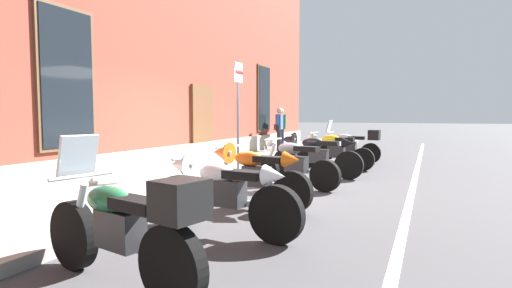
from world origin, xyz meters
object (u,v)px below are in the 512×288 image
Objects in this scene: pedestrian_blue_top at (279,127)px; parking_sign at (238,101)px; motorcycle_orange_sport at (250,172)px; pedestrian_striped_shirt at (281,126)px; motorcycle_silver_touring at (351,145)px; motorcycle_white_sport at (219,190)px; motorcycle_black_sport at (313,153)px; motorcycle_green_touring at (125,227)px; motorcycle_grey_naked at (293,164)px; motorcycle_yellow_naked at (334,151)px.

pedestrian_blue_top is 6.14m from parking_sign.
pedestrian_blue_top is (8.35, 2.53, 0.47)m from motorcycle_orange_sport.
pedestrian_striped_shirt is (9.14, 2.75, 0.47)m from motorcycle_orange_sport.
motorcycle_silver_touring is (6.71, -0.42, -0.01)m from motorcycle_orange_sport.
motorcycle_black_sport is at bearing 1.65° from motorcycle_white_sport.
motorcycle_orange_sport is 2.99m from parking_sign.
motorcycle_grey_naked is (5.06, 0.16, -0.05)m from motorcycle_green_touring.
pedestrian_blue_top reaches higher than motorcycle_silver_touring.
motorcycle_green_touring reaches higher than motorcycle_yellow_naked.
pedestrian_blue_top is (11.62, 2.84, 0.49)m from motorcycle_green_touring.
motorcycle_grey_naked is 3.14m from motorcycle_yellow_naked.
motorcycle_black_sport is 1.39× the size of pedestrian_striped_shirt.
motorcycle_black_sport reaches higher than motorcycle_yellow_naked.
parking_sign is (-4.33, 1.77, 1.23)m from motorcycle_silver_touring.
motorcycle_black_sport is at bearing -55.61° from parking_sign.
parking_sign is (2.38, 1.35, 1.21)m from motorcycle_orange_sport.
pedestrian_striped_shirt is (4.20, 3.02, 0.54)m from motorcycle_yellow_naked.
motorcycle_black_sport reaches higher than motorcycle_white_sport.
motorcycle_green_touring is at bearing -178.15° from motorcycle_grey_naked.
motorcycle_silver_touring is 4.02m from pedestrian_striped_shirt.
motorcycle_orange_sport is 0.95× the size of motorcycle_yellow_naked.
motorcycle_grey_naked is 1.23× the size of pedestrian_blue_top.
motorcycle_orange_sport is 9.56m from pedestrian_striped_shirt.
motorcycle_green_touring reaches higher than motorcycle_white_sport.
motorcycle_black_sport is 3.34m from motorcycle_silver_touring.
motorcycle_green_touring is 0.91× the size of motorcycle_black_sport.
motorcycle_white_sport is 1.55m from motorcycle_orange_sport.
motorcycle_green_touring is 1.26× the size of pedestrian_striped_shirt.
parking_sign is (0.58, 1.50, 1.28)m from motorcycle_grey_naked.
motorcycle_yellow_naked is 1.04× the size of motorcycle_silver_touring.
pedestrian_blue_top reaches higher than pedestrian_striped_shirt.
motorcycle_green_touring is 0.79× the size of parking_sign.
motorcycle_orange_sport is (3.26, 0.31, 0.02)m from motorcycle_green_touring.
pedestrian_striped_shirt is (10.66, 3.01, 0.48)m from motorcycle_white_sport.
motorcycle_white_sport is (1.74, 0.05, 0.01)m from motorcycle_green_touring.
motorcycle_black_sport is at bearing 174.84° from motorcycle_silver_touring.
motorcycle_white_sport reaches higher than motorcycle_grey_naked.
parking_sign is (-6.76, -1.40, 0.74)m from pedestrian_striped_shirt.
motorcycle_orange_sport is at bearing 176.44° from motorcycle_silver_touring.
motorcycle_yellow_naked is 0.84× the size of parking_sign.
motorcycle_grey_naked is 7.10m from pedestrian_blue_top.
pedestrian_blue_top is (4.97, 2.65, 0.46)m from motorcycle_black_sport.
motorcycle_yellow_naked is 3.29m from parking_sign.
motorcycle_green_touring is 6.01m from parking_sign.
motorcycle_yellow_naked is at bearing -0.08° from motorcycle_white_sport.
motorcycle_white_sport is 0.97× the size of motorcycle_black_sport.
pedestrian_striped_shirt reaches higher than motorcycle_white_sport.
pedestrian_striped_shirt is at bearing 11.69° from parking_sign.
motorcycle_orange_sport is 3.39m from motorcycle_black_sport.
motorcycle_yellow_naked is 1.33× the size of pedestrian_blue_top.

